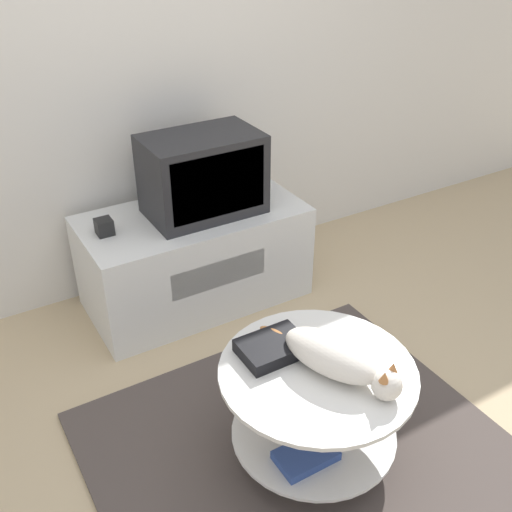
# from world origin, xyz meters

# --- Properties ---
(ground_plane) EXTENTS (12.00, 12.00, 0.00)m
(ground_plane) POSITION_xyz_m (0.00, 0.00, 0.00)
(ground_plane) COLOR tan
(wall_back) EXTENTS (8.00, 0.05, 2.60)m
(wall_back) POSITION_xyz_m (0.00, 1.70, 1.30)
(wall_back) COLOR silver
(wall_back) RESTS_ON ground_plane
(rug) EXTENTS (1.62, 1.60, 0.02)m
(rug) POSITION_xyz_m (0.00, 0.00, 0.01)
(rug) COLOR #4C423D
(rug) RESTS_ON ground_plane
(tv_stand) EXTENTS (1.18, 0.60, 0.54)m
(tv_stand) POSITION_xyz_m (0.12, 1.31, 0.27)
(tv_stand) COLOR silver
(tv_stand) RESTS_ON ground_plane
(tv) EXTENTS (0.59, 0.37, 0.42)m
(tv) POSITION_xyz_m (0.19, 1.30, 0.75)
(tv) COLOR #232326
(tv) RESTS_ON tv_stand
(speaker) EXTENTS (0.08, 0.08, 0.08)m
(speaker) POSITION_xyz_m (-0.34, 1.33, 0.58)
(speaker) COLOR black
(speaker) RESTS_ON tv_stand
(coffee_table) EXTENTS (0.74, 0.74, 0.46)m
(coffee_table) POSITION_xyz_m (0.02, 0.04, 0.32)
(coffee_table) COLOR #B2B2B7
(coffee_table) RESTS_ON rug
(dvd_box) EXTENTS (0.25, 0.18, 0.05)m
(dvd_box) POSITION_xyz_m (-0.07, 0.21, 0.51)
(dvd_box) COLOR black
(dvd_box) RESTS_ON coffee_table
(cat) EXTENTS (0.30, 0.58, 0.14)m
(cat) POSITION_xyz_m (0.07, 0.00, 0.55)
(cat) COLOR silver
(cat) RESTS_ON coffee_table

